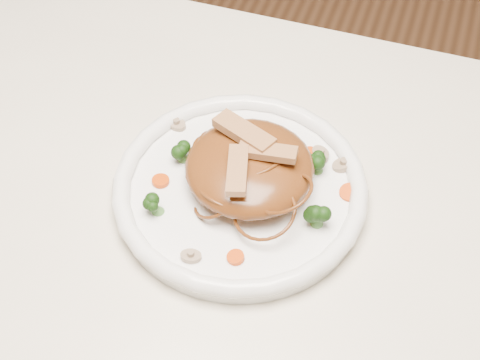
% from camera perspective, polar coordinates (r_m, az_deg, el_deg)
% --- Properties ---
extents(table, '(1.20, 0.80, 0.75)m').
position_cam_1_polar(table, '(0.82, -1.96, -9.98)').
color(table, '#EFE5CA').
rests_on(table, ground).
extents(plate, '(0.32, 0.32, 0.02)m').
position_cam_1_polar(plate, '(0.77, 0.00, -1.04)').
color(plate, white).
rests_on(plate, table).
extents(noodle_mound, '(0.17, 0.17, 0.05)m').
position_cam_1_polar(noodle_mound, '(0.75, 0.78, 1.06)').
color(noodle_mound, '#5F3112').
rests_on(noodle_mound, plate).
extents(chicken_a, '(0.06, 0.03, 0.01)m').
position_cam_1_polar(chicken_a, '(0.73, 2.27, 2.33)').
color(chicken_a, tan).
rests_on(chicken_a, noodle_mound).
extents(chicken_b, '(0.08, 0.05, 0.01)m').
position_cam_1_polar(chicken_b, '(0.74, 0.33, 3.90)').
color(chicken_b, tan).
rests_on(chicken_b, noodle_mound).
extents(chicken_c, '(0.04, 0.07, 0.01)m').
position_cam_1_polar(chicken_c, '(0.71, -0.21, 0.83)').
color(chicken_c, tan).
rests_on(chicken_c, noodle_mound).
extents(broccoli_0, '(0.03, 0.03, 0.03)m').
position_cam_1_polar(broccoli_0, '(0.77, 6.37, 1.47)').
color(broccoli_0, '#19380B').
rests_on(broccoli_0, plate).
extents(broccoli_1, '(0.03, 0.03, 0.03)m').
position_cam_1_polar(broccoli_1, '(0.78, -4.69, 2.50)').
color(broccoli_1, '#19380B').
rests_on(broccoli_1, plate).
extents(broccoli_2, '(0.03, 0.03, 0.03)m').
position_cam_1_polar(broccoli_2, '(0.74, -6.80, -1.83)').
color(broccoli_2, '#19380B').
rests_on(broccoli_2, plate).
extents(broccoli_3, '(0.03, 0.03, 0.03)m').
position_cam_1_polar(broccoli_3, '(0.73, 6.37, -2.78)').
color(broccoli_3, '#19380B').
rests_on(broccoli_3, plate).
extents(carrot_0, '(0.02, 0.02, 0.00)m').
position_cam_1_polar(carrot_0, '(0.80, 5.77, 2.07)').
color(carrot_0, '#E34B08').
rests_on(carrot_0, plate).
extents(carrot_1, '(0.02, 0.02, 0.00)m').
position_cam_1_polar(carrot_1, '(0.77, -6.49, -0.07)').
color(carrot_1, '#E34B08').
rests_on(carrot_1, plate).
extents(carrot_2, '(0.03, 0.03, 0.00)m').
position_cam_1_polar(carrot_2, '(0.77, 8.93, -1.02)').
color(carrot_2, '#E34B08').
rests_on(carrot_2, plate).
extents(carrot_3, '(0.02, 0.02, 0.00)m').
position_cam_1_polar(carrot_3, '(0.82, -0.65, 3.85)').
color(carrot_3, '#E34B08').
rests_on(carrot_3, plate).
extents(carrot_4, '(0.02, 0.02, 0.00)m').
position_cam_1_polar(carrot_4, '(0.71, -0.37, -6.32)').
color(carrot_4, '#E34B08').
rests_on(carrot_4, plate).
extents(mushroom_0, '(0.03, 0.03, 0.01)m').
position_cam_1_polar(mushroom_0, '(0.71, -4.02, -6.22)').
color(mushroom_0, tan).
rests_on(mushroom_0, plate).
extents(mushroom_1, '(0.04, 0.04, 0.01)m').
position_cam_1_polar(mushroom_1, '(0.79, 8.42, 1.26)').
color(mushroom_1, tan).
rests_on(mushroom_1, plate).
extents(mushroom_2, '(0.03, 0.03, 0.01)m').
position_cam_1_polar(mushroom_2, '(0.83, -5.18, 4.55)').
color(mushroom_2, tan).
rests_on(mushroom_2, plate).
extents(mushroom_3, '(0.04, 0.04, 0.01)m').
position_cam_1_polar(mushroom_3, '(0.80, 6.56, 2.13)').
color(mushroom_3, tan).
rests_on(mushroom_3, plate).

